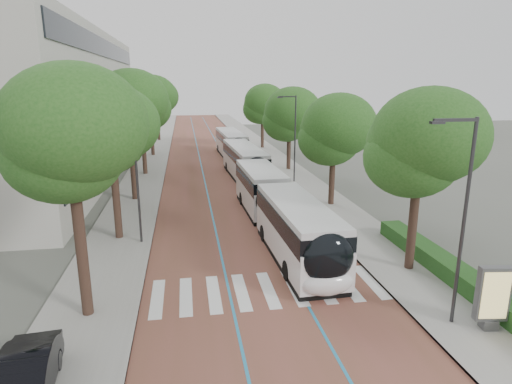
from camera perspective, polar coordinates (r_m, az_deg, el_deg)
ground at (r=19.31m, az=1.62°, el=-14.31°), size 160.00×160.00×0.00m
road at (r=57.46m, az=-6.04°, el=5.07°), size 11.00×140.00×0.02m
sidewalk_left at (r=57.51m, az=-13.54°, el=4.80°), size 4.00×140.00×0.12m
sidewalk_right at (r=58.37m, az=1.36°, el=5.34°), size 4.00×140.00×0.12m
kerb_left at (r=57.40m, az=-11.65°, el=4.89°), size 0.20×140.00×0.14m
kerb_right at (r=58.04m, az=-0.49°, el=5.29°), size 0.20×140.00×0.14m
zebra_crossing at (r=20.20m, az=1.63°, el=-12.86°), size 10.55×3.60×0.01m
lane_line_left at (r=57.39m, az=-7.64°, el=5.02°), size 0.12×126.00×0.01m
lane_line_right at (r=57.57m, az=-4.44°, el=5.13°), size 0.12×126.00×0.01m
office_building at (r=47.51m, az=-29.80°, el=9.81°), size 18.11×40.00×14.00m
hedge at (r=22.50m, az=25.40°, el=-9.98°), size 1.20×14.00×0.80m
streetlight_near at (r=17.42m, az=25.70°, el=-1.89°), size 1.82×0.20×8.00m
streetlight_far at (r=40.11m, az=4.99°, el=7.99°), size 1.82×0.20×8.00m
lamp_post_left at (r=25.30m, az=-15.60°, el=2.12°), size 0.14×0.14×8.00m
trees_left at (r=46.17m, az=-14.91°, el=10.81°), size 6.33×60.79×9.74m
trees_right at (r=41.82m, az=5.93°, el=9.70°), size 6.00×47.60×8.55m
lead_bus at (r=26.35m, az=3.15°, el=-2.49°), size 3.10×18.47×3.20m
bus_queued_0 at (r=41.88m, az=-1.45°, el=3.89°), size 3.13×12.51×3.20m
bus_queued_1 at (r=54.65m, az=-3.29°, el=6.35°), size 3.01×12.49×3.20m
ad_panel at (r=18.81m, az=29.01°, el=-12.11°), size 1.26×0.55×2.55m
parked_car at (r=15.30m, az=-28.49°, el=-21.13°), size 1.88×4.37×1.40m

